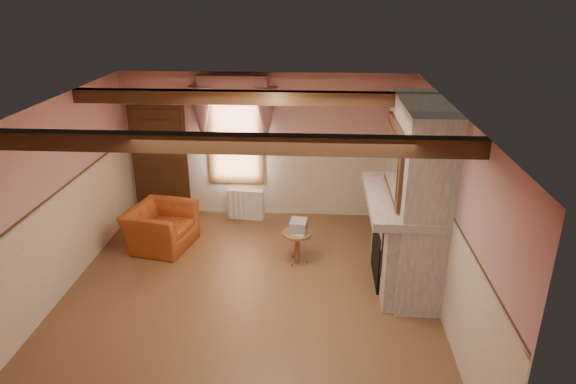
# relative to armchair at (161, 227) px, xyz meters

# --- Properties ---
(floor) EXTENTS (5.50, 6.00, 0.01)m
(floor) POSITION_rel_armchair_xyz_m (1.71, -1.46, -0.36)
(floor) COLOR brown
(floor) RESTS_ON ground
(ceiling) EXTENTS (5.50, 6.00, 0.01)m
(ceiling) POSITION_rel_armchair_xyz_m (1.71, -1.46, 2.44)
(ceiling) COLOR silver
(ceiling) RESTS_ON wall_back
(wall_back) EXTENTS (5.50, 0.02, 2.80)m
(wall_back) POSITION_rel_armchair_xyz_m (1.71, 1.54, 1.04)
(wall_back) COLOR tan
(wall_back) RESTS_ON floor
(wall_front) EXTENTS (5.50, 0.02, 2.80)m
(wall_front) POSITION_rel_armchair_xyz_m (1.71, -4.46, 1.04)
(wall_front) COLOR tan
(wall_front) RESTS_ON floor
(wall_left) EXTENTS (0.02, 6.00, 2.80)m
(wall_left) POSITION_rel_armchair_xyz_m (-1.04, -1.46, 1.04)
(wall_left) COLOR tan
(wall_left) RESTS_ON floor
(wall_right) EXTENTS (0.02, 6.00, 2.80)m
(wall_right) POSITION_rel_armchair_xyz_m (4.46, -1.46, 1.04)
(wall_right) COLOR tan
(wall_right) RESTS_ON floor
(wainscot) EXTENTS (5.50, 6.00, 1.50)m
(wainscot) POSITION_rel_armchair_xyz_m (1.71, -1.46, 0.39)
(wainscot) COLOR beige
(wainscot) RESTS_ON floor
(chair_rail) EXTENTS (5.50, 6.00, 0.08)m
(chair_rail) POSITION_rel_armchair_xyz_m (1.71, -1.46, 1.14)
(chair_rail) COLOR black
(chair_rail) RESTS_ON wainscot
(firebox) EXTENTS (0.20, 0.95, 0.90)m
(firebox) POSITION_rel_armchair_xyz_m (3.71, -0.86, 0.09)
(firebox) COLOR black
(firebox) RESTS_ON floor
(armchair) EXTENTS (1.18, 1.29, 0.72)m
(armchair) POSITION_rel_armchair_xyz_m (0.00, 0.00, 0.00)
(armchair) COLOR #994219
(armchair) RESTS_ON floor
(side_table) EXTENTS (0.56, 0.56, 0.55)m
(side_table) POSITION_rel_armchair_xyz_m (2.39, -0.43, -0.09)
(side_table) COLOR brown
(side_table) RESTS_ON floor
(book_stack) EXTENTS (0.29, 0.34, 0.20)m
(book_stack) POSITION_rel_armchair_xyz_m (2.41, -0.41, 0.29)
(book_stack) COLOR #B7AD8C
(book_stack) RESTS_ON side_table
(radiator) EXTENTS (0.71, 0.25, 0.60)m
(radiator) POSITION_rel_armchair_xyz_m (1.31, 1.24, -0.06)
(radiator) COLOR silver
(radiator) RESTS_ON floor
(bowl) EXTENTS (0.34, 0.34, 0.08)m
(bowl) POSITION_rel_armchair_xyz_m (3.96, -0.63, 1.10)
(bowl) COLOR brown
(bowl) RESTS_ON mantel
(mantel_clock) EXTENTS (0.14, 0.24, 0.20)m
(mantel_clock) POSITION_rel_armchair_xyz_m (3.96, -0.22, 1.16)
(mantel_clock) COLOR #32200E
(mantel_clock) RESTS_ON mantel
(oil_lamp) EXTENTS (0.11, 0.11, 0.28)m
(oil_lamp) POSITION_rel_armchair_xyz_m (3.96, -0.23, 1.20)
(oil_lamp) COLOR #B48932
(oil_lamp) RESTS_ON mantel
(candle_red) EXTENTS (0.06, 0.06, 0.16)m
(candle_red) POSITION_rel_armchair_xyz_m (3.96, -1.39, 1.14)
(candle_red) COLOR #A42414
(candle_red) RESTS_ON mantel
(jar_yellow) EXTENTS (0.06, 0.06, 0.12)m
(jar_yellow) POSITION_rel_armchair_xyz_m (3.96, -1.44, 1.12)
(jar_yellow) COLOR gold
(jar_yellow) RESTS_ON mantel
(fireplace) EXTENTS (0.85, 2.00, 2.80)m
(fireplace) POSITION_rel_armchair_xyz_m (4.14, -0.86, 1.04)
(fireplace) COLOR gray
(fireplace) RESTS_ON floor
(mantel) EXTENTS (1.05, 2.05, 0.12)m
(mantel) POSITION_rel_armchair_xyz_m (3.96, -0.86, 1.00)
(mantel) COLOR gray
(mantel) RESTS_ON fireplace
(overmantel_mirror) EXTENTS (0.06, 1.44, 1.04)m
(overmantel_mirror) POSITION_rel_armchair_xyz_m (3.77, -0.86, 1.61)
(overmantel_mirror) COLOR silver
(overmantel_mirror) RESTS_ON fireplace
(door) EXTENTS (1.10, 0.10, 2.10)m
(door) POSITION_rel_armchair_xyz_m (-0.39, 1.48, 0.69)
(door) COLOR black
(door) RESTS_ON floor
(window) EXTENTS (1.06, 0.08, 2.02)m
(window) POSITION_rel_armchair_xyz_m (1.11, 1.51, 1.29)
(window) COLOR white
(window) RESTS_ON wall_back
(window_drapes) EXTENTS (1.30, 0.14, 1.40)m
(window_drapes) POSITION_rel_armchair_xyz_m (1.11, 1.42, 1.89)
(window_drapes) COLOR gray
(window_drapes) RESTS_ON wall_back
(ceiling_beam_front) EXTENTS (5.50, 0.18, 0.20)m
(ceiling_beam_front) POSITION_rel_armchair_xyz_m (1.71, -2.66, 2.34)
(ceiling_beam_front) COLOR black
(ceiling_beam_front) RESTS_ON ceiling
(ceiling_beam_back) EXTENTS (5.50, 0.18, 0.20)m
(ceiling_beam_back) POSITION_rel_armchair_xyz_m (1.71, -0.26, 2.34)
(ceiling_beam_back) COLOR black
(ceiling_beam_back) RESTS_ON ceiling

